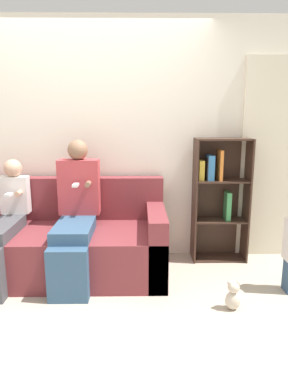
{
  "coord_description": "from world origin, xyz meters",
  "views": [
    {
      "loc": [
        0.51,
        -2.67,
        1.53
      ],
      "look_at": [
        0.55,
        0.61,
        0.81
      ],
      "focal_mm": 32.0,
      "sensor_mm": 36.0,
      "label": 1
    }
  ],
  "objects_px": {
    "couch": "(61,244)",
    "adult_seated": "(76,210)",
    "bookshelf": "(218,194)",
    "child_seated": "(4,223)",
    "teddy_bear": "(233,296)"
  },
  "relations": [
    {
      "from": "bookshelf",
      "to": "teddy_bear",
      "type": "relative_size",
      "value": 5.23
    },
    {
      "from": "bookshelf",
      "to": "adult_seated",
      "type": "bearing_deg",
      "value": -163.09
    },
    {
      "from": "couch",
      "to": "child_seated",
      "type": "height_order",
      "value": "child_seated"
    },
    {
      "from": "adult_seated",
      "to": "teddy_bear",
      "type": "height_order",
      "value": "adult_seated"
    },
    {
      "from": "child_seated",
      "to": "teddy_bear",
      "type": "height_order",
      "value": "child_seated"
    },
    {
      "from": "adult_seated",
      "to": "child_seated",
      "type": "relative_size",
      "value": 1.17
    },
    {
      "from": "teddy_bear",
      "to": "adult_seated",
      "type": "bearing_deg",
      "value": 155.38
    },
    {
      "from": "adult_seated",
      "to": "child_seated",
      "type": "bearing_deg",
      "value": -175.15
    },
    {
      "from": "couch",
      "to": "child_seated",
      "type": "bearing_deg",
      "value": -163.4
    },
    {
      "from": "teddy_bear",
      "to": "couch",
      "type": "bearing_deg",
      "value": 155.08
    },
    {
      "from": "child_seated",
      "to": "teddy_bear",
      "type": "distance_m",
      "value": 2.15
    },
    {
      "from": "child_seated",
      "to": "bookshelf",
      "type": "xyz_separation_m",
      "value": [
        2.11,
        0.5,
        0.15
      ]
    },
    {
      "from": "child_seated",
      "to": "adult_seated",
      "type": "bearing_deg",
      "value": 4.85
    },
    {
      "from": "couch",
      "to": "adult_seated",
      "type": "xyz_separation_m",
      "value": [
        0.17,
        -0.09,
        0.37
      ]
    },
    {
      "from": "adult_seated",
      "to": "teddy_bear",
      "type": "relative_size",
      "value": 5.22
    }
  ]
}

